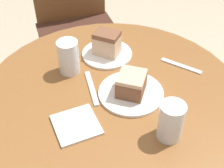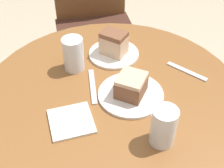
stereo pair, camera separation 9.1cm
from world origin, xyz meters
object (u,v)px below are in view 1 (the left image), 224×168
(plate_near, at_px, (131,93))
(glass_lemonade, at_px, (69,59))
(glass_water, at_px, (170,123))
(chair, at_px, (77,26))
(cake_slice_far, at_px, (107,43))
(cake_slice_near, at_px, (131,84))
(plate_far, at_px, (107,54))

(plate_near, relative_size, glass_lemonade, 1.75)
(plate_near, xyz_separation_m, glass_water, (0.04, -0.20, 0.05))
(chair, relative_size, cake_slice_far, 8.21)
(cake_slice_near, distance_m, glass_lemonade, 0.25)
(glass_lemonade, bearing_deg, plate_far, 16.51)
(plate_near, xyz_separation_m, cake_slice_near, (0.00, 0.00, 0.04))
(cake_slice_near, bearing_deg, plate_far, 91.10)
(plate_near, bearing_deg, plate_far, 91.10)
(plate_far, xyz_separation_m, glass_lemonade, (-0.16, -0.05, 0.05))
(plate_near, xyz_separation_m, plate_far, (-0.00, 0.23, 0.00))
(glass_water, bearing_deg, plate_near, 100.59)
(plate_far, bearing_deg, cake_slice_far, -104.04)
(chair, height_order, glass_water, chair)
(cake_slice_far, bearing_deg, chair, 86.81)
(chair, relative_size, glass_water, 7.69)
(chair, xyz_separation_m, plate_far, (-0.04, -0.66, 0.26))
(cake_slice_near, relative_size, glass_lemonade, 1.01)
(chair, distance_m, plate_near, 0.93)
(plate_near, height_order, cake_slice_near, cake_slice_near)
(chair, xyz_separation_m, cake_slice_far, (-0.04, -0.66, 0.31))
(plate_far, xyz_separation_m, cake_slice_far, (-0.00, -0.00, 0.05))
(plate_near, bearing_deg, cake_slice_near, 26.57)
(glass_water, bearing_deg, chair, 90.25)
(plate_far, relative_size, glass_lemonade, 1.54)
(plate_far, height_order, cake_slice_far, cake_slice_far)
(glass_water, bearing_deg, cake_slice_near, 100.59)
(plate_far, height_order, glass_water, glass_water)
(plate_far, relative_size, cake_slice_near, 1.52)
(glass_water, bearing_deg, cake_slice_far, 95.51)
(plate_far, distance_m, cake_slice_near, 0.24)
(cake_slice_far, height_order, glass_water, glass_water)
(chair, bearing_deg, cake_slice_near, -91.74)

